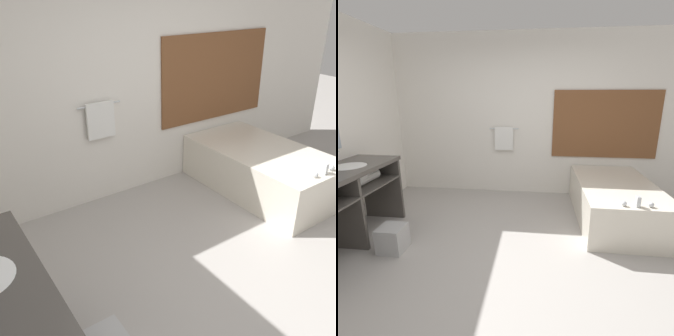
{
  "view_description": "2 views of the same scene",
  "coord_description": "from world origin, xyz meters",
  "views": [
    {
      "loc": [
        -1.94,
        -1.44,
        2.29
      ],
      "look_at": [
        -0.23,
        0.98,
        0.85
      ],
      "focal_mm": 40.0,
      "sensor_mm": 36.0,
      "label": 1
    },
    {
      "loc": [
        0.28,
        -2.32,
        1.71
      ],
      "look_at": [
        -0.11,
        0.84,
        0.82
      ],
      "focal_mm": 28.0,
      "sensor_mm": 36.0,
      "label": 2
    }
  ],
  "objects": [
    {
      "name": "waste_bin",
      "position": [
        -1.31,
        0.14,
        0.15
      ],
      "size": [
        0.28,
        0.28,
        0.29
      ],
      "color": "#B2B2B2",
      "rests_on": "ground_plane"
    },
    {
      "name": "ground_plane",
      "position": [
        0.0,
        0.0,
        0.0
      ],
      "size": [
        16.0,
        16.0,
        0.0
      ],
      "primitive_type": "plane",
      "color": "#A8A39E",
      "rests_on": "ground"
    },
    {
      "name": "bathtub",
      "position": [
        1.38,
        1.28,
        0.29
      ],
      "size": [
        1.01,
        1.83,
        0.66
      ],
      "color": "silver",
      "rests_on": "ground_plane"
    },
    {
      "name": "wall_back_with_blinds",
      "position": [
        0.05,
        2.23,
        1.34
      ],
      "size": [
        7.4,
        0.13,
        2.7
      ],
      "color": "white",
      "rests_on": "ground_plane"
    },
    {
      "name": "vanity_counter",
      "position": [
        -1.87,
        0.14,
        0.67
      ],
      "size": [
        0.62,
        1.68,
        0.91
      ],
      "color": "#4C4742",
      "rests_on": "ground_plane"
    }
  ]
}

